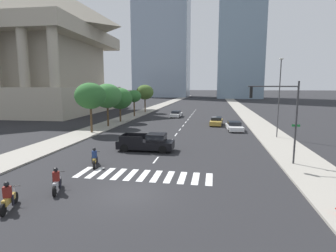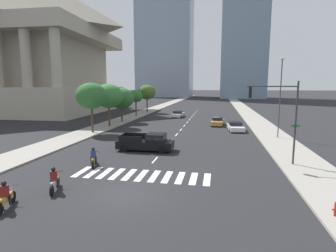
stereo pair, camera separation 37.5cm
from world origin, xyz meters
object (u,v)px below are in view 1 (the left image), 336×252
object	(u,v)px
sedan_white_0	(234,126)
street_tree_second	(107,96)
sedan_gold_1	(216,121)
street_tree_fourth	(134,96)
pickup_truck	(148,142)
street_tree_nearest	(90,96)
street_tree_third	(120,98)
sedan_white_2	(176,114)
motorcycle_lead	(95,159)
street_lamp_east	(279,93)
traffic_signal_near	(279,108)
motorcycle_third	(57,182)
motorcycle_trailing	(9,198)
street_tree_fifth	(145,92)

from	to	relation	value
sedan_white_0	street_tree_second	distance (m)	19.02
sedan_gold_1	street_tree_fourth	distance (m)	18.70
pickup_truck	street_tree_nearest	xyz separation A→B (m)	(-9.61, 7.97, 4.07)
sedan_white_0	street_tree_second	bearing A→B (deg)	-94.60
pickup_truck	street_tree_third	distance (m)	21.51
street_tree_third	street_tree_second	bearing A→B (deg)	-90.00
sedan_white_2	street_tree_nearest	xyz separation A→B (m)	(-8.31, -20.45, 4.31)
pickup_truck	street_tree_nearest	distance (m)	13.13
street_tree_fourth	street_tree_nearest	bearing A→B (deg)	-90.00
motorcycle_lead	sedan_white_2	distance (m)	34.06
sedan_white_2	pickup_truck	bearing A→B (deg)	-174.81
sedan_white_0	street_lamp_east	bearing A→B (deg)	36.84
street_tree_nearest	street_tree_third	xyz separation A→B (m)	(0.00, 10.99, -0.83)
street_tree_nearest	street_tree_fourth	world-z (taller)	street_tree_nearest
street_lamp_east	street_tree_second	distance (m)	23.68
pickup_truck	sedan_gold_1	world-z (taller)	pickup_truck
sedan_gold_1	sedan_white_0	bearing A→B (deg)	31.65
motorcycle_lead	traffic_signal_near	xyz separation A→B (m)	(13.92, 2.81, 3.86)
sedan_white_2	street_tree_nearest	world-z (taller)	street_tree_nearest
sedan_gold_1	street_tree_nearest	distance (m)	19.69
motorcycle_third	street_tree_third	size ratio (longest dim) A/B	0.35
street_tree_nearest	street_tree_third	size ratio (longest dim) A/B	1.13
traffic_signal_near	pickup_truck	bearing A→B (deg)	-14.16
motorcycle_trailing	street_tree_fifth	distance (m)	49.45
pickup_truck	street_tree_fourth	bearing A→B (deg)	109.21
pickup_truck	street_tree_third	size ratio (longest dim) A/B	0.94
sedan_white_0	street_tree_second	size ratio (longest dim) A/B	0.78
motorcycle_trailing	pickup_truck	xyz separation A→B (m)	(3.90, 13.25, 0.23)
pickup_truck	sedan_white_0	xyz separation A→B (m)	(8.97, 13.64, -0.24)
pickup_truck	street_tree_fourth	size ratio (longest dim) A/B	1.03
motorcycle_lead	pickup_truck	bearing A→B (deg)	-47.27
pickup_truck	sedan_white_0	distance (m)	16.33
sedan_white_0	street_tree_third	distance (m)	19.63
sedan_white_0	street_tree_nearest	distance (m)	19.89
sedan_gold_1	traffic_signal_near	world-z (taller)	traffic_signal_near
motorcycle_lead	sedan_white_2	size ratio (longest dim) A/B	0.43
street_tree_second	street_tree_fifth	xyz separation A→B (m)	(0.00, 22.14, 0.05)
motorcycle_third	sedan_white_0	size ratio (longest dim) A/B	0.41
sedan_white_2	street_tree_fifth	xyz separation A→B (m)	(-8.31, 7.26, 4.15)
pickup_truck	sedan_white_2	bearing A→B (deg)	92.31
street_tree_nearest	street_tree_fourth	size ratio (longest dim) A/B	1.23
sedan_white_0	street_lamp_east	size ratio (longest dim) A/B	0.54
street_tree_nearest	pickup_truck	bearing A→B (deg)	-39.69
motorcycle_lead	pickup_truck	distance (m)	6.30
motorcycle_trailing	sedan_white_0	xyz separation A→B (m)	(12.87, 26.90, -0.02)
motorcycle_third	street_tree_fifth	size ratio (longest dim) A/B	0.32
sedan_gold_1	street_lamp_east	bearing A→B (deg)	39.90
street_tree_third	street_tree_fifth	distance (m)	16.74
motorcycle_lead	sedan_gold_1	xyz separation A→B (m)	(9.42, 23.99, 0.00)
motorcycle_trailing	motorcycle_third	size ratio (longest dim) A/B	1.00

